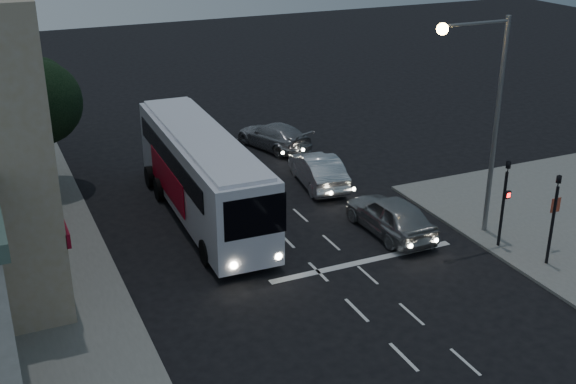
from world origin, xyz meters
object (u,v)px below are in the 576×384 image
car_sedan_b (273,136)px  car_sedan_a (318,170)px  tour_bus (202,172)px  street_tree (38,99)px  regulatory_sign (554,215)px  traffic_signal_main (505,193)px  traffic_signal_side (555,209)px  streetlight (485,104)px  car_suv (391,215)px

car_sedan_b → car_sedan_a: bearing=70.5°
tour_bus → street_tree: bearing=134.4°
car_sedan_a → car_sedan_b: car_sedan_a is taller
tour_bus → street_tree: 8.92m
tour_bus → regulatory_sign: tour_bus is taller
car_sedan_b → traffic_signal_main: traffic_signal_main is taller
car_sedan_b → traffic_signal_main: (3.48, -15.19, 1.69)m
traffic_signal_side → streetlight: 4.84m
traffic_signal_main → street_tree: (-15.81, 14.25, 2.08)m
car_sedan_b → traffic_signal_side: size_ratio=1.22×
car_suv → traffic_signal_main: (3.31, -3.02, 1.59)m
car_sedan_a → car_sedan_b: (0.21, 6.06, -0.07)m
regulatory_sign → car_suv: bearing=141.1°
traffic_signal_main → regulatory_sign: bearing=-30.8°
tour_bus → car_sedan_b: size_ratio=2.53×
traffic_signal_side → regulatory_sign: bearing=43.9°
traffic_signal_side → street_tree: size_ratio=0.66×
car_sedan_b → car_suv: bearing=73.3°
car_sedan_a → street_tree: bearing=-14.7°
car_sedan_b → streetlight: size_ratio=0.56×
tour_bus → streetlight: streetlight is taller
street_tree → regulatory_sign: bearing=-41.1°
car_sedan_b → streetlight: streetlight is taller
tour_bus → regulatory_sign: bearing=-36.1°
car_suv → car_sedan_b: (-0.17, 12.17, -0.11)m
traffic_signal_side → car_sedan_a: bearing=111.5°
car_sedan_a → streetlight: bearing=122.1°
traffic_signal_main → regulatory_sign: (1.70, -1.01, -0.82)m
car_suv → street_tree: bearing=-43.4°
regulatory_sign → streetlight: streetlight is taller
traffic_signal_side → streetlight: (-0.96, 3.40, 3.31)m
streetlight → traffic_signal_side: bearing=-74.3°
tour_bus → car_sedan_b: 9.81m
streetlight → traffic_signal_main: bearing=-79.8°
regulatory_sign → street_tree: (-17.51, 15.26, 2.90)m
car_sedan_a → streetlight: size_ratio=0.54×
car_sedan_a → car_sedan_b: size_ratio=0.97×
car_suv → traffic_signal_main: 4.75m
car_sedan_a → street_tree: size_ratio=0.78×
car_suv → car_sedan_b: 12.17m
traffic_signal_main → street_tree: street_tree is taller
car_sedan_b → streetlight: (3.22, -13.77, 5.01)m
traffic_signal_side → traffic_signal_main: bearing=109.5°
traffic_signal_side → streetlight: streetlight is taller
car_suv → car_sedan_a: size_ratio=1.01×
car_suv → regulatory_sign: (5.01, -4.04, 0.76)m
regulatory_sign → street_tree: bearing=138.9°
traffic_signal_side → regulatory_sign: (1.00, 0.96, -0.82)m
car_suv → regulatory_sign: regulatory_sign is taller
car_sedan_b → street_tree: 12.93m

